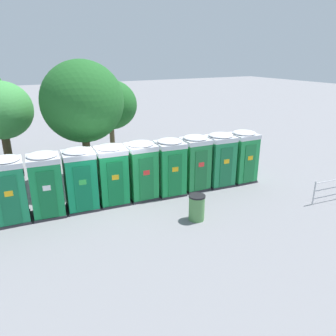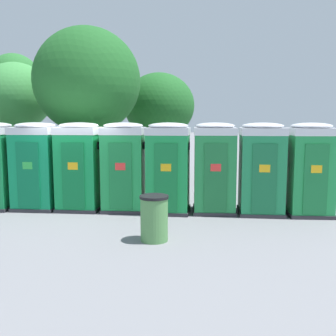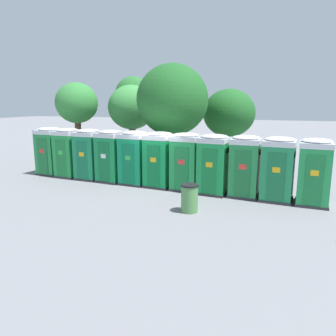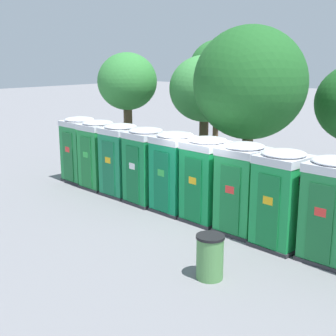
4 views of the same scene
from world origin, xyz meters
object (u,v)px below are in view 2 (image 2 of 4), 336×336
object	(u,v)px
portapotty_6	(124,166)
street_tree_4	(159,106)
portapotty_9	(261,168)
portapotty_4	(37,165)
portapotty_5	(80,166)
street_tree_1	(16,97)
portapotty_10	(310,169)
trash_can	(154,218)
portapotty_8	(214,167)
street_tree_3	(87,81)
portapotty_7	(168,167)
street_tree_2	(14,83)

from	to	relation	value
portapotty_6	street_tree_4	size ratio (longest dim) A/B	0.55
portapotty_6	portapotty_9	bearing A→B (deg)	-5.24
portapotty_4	street_tree_4	world-z (taller)	street_tree_4
portapotty_5	street_tree_1	xyz separation A→B (m)	(-3.65, 4.69, 2.21)
portapotty_5	portapotty_6	bearing A→B (deg)	-3.61
portapotty_6	portapotty_10	xyz separation A→B (m)	(5.16, -0.46, 0.00)
portapotty_9	street_tree_4	xyz separation A→B (m)	(-3.09, 6.57, 1.90)
trash_can	portapotty_8	bearing A→B (deg)	59.54
portapotty_9	portapotty_6	bearing A→B (deg)	174.76
portapotty_8	portapotty_9	world-z (taller)	same
portapotty_4	portapotty_9	xyz separation A→B (m)	(6.46, -0.52, 0.00)
portapotty_8	street_tree_4	distance (m)	6.92
street_tree_3	trash_can	xyz separation A→B (m)	(2.62, -5.65, -3.43)
portapotty_8	street_tree_3	world-z (taller)	street_tree_3
street_tree_1	street_tree_3	distance (m)	3.90
portapotty_8	street_tree_1	world-z (taller)	street_tree_1
portapotty_5	street_tree_3	distance (m)	3.81
portapotty_8	trash_can	distance (m)	3.19
portapotty_4	portapotty_10	xyz separation A→B (m)	(7.75, -0.62, 0.00)
trash_can	portapotty_4	bearing A→B (deg)	140.01
portapotty_10	trash_can	distance (m)	4.85
street_tree_4	portapotty_7	bearing A→B (deg)	-85.53
portapotty_6	portapotty_8	size ratio (longest dim) A/B	1.00
street_tree_3	trash_can	size ratio (longest dim) A/B	5.78
street_tree_1	portapotty_4	bearing A→B (deg)	-62.93
street_tree_2	trash_can	distance (m)	12.37
portapotty_9	trash_can	distance (m)	3.88
portapotty_5	portapotty_9	distance (m)	5.18
street_tree_1	trash_can	xyz separation A→B (m)	(5.96, -7.63, -2.98)
street_tree_4	trash_can	distance (m)	9.46
portapotty_5	portapotty_10	xyz separation A→B (m)	(6.45, -0.54, 0.00)
portapotty_7	street_tree_2	size ratio (longest dim) A/B	0.46
portapotty_6	portapotty_10	size ratio (longest dim) A/B	1.00
portapotty_5	portapotty_7	bearing A→B (deg)	-6.22
portapotty_8	trash_can	world-z (taller)	portapotty_8
portapotty_6	portapotty_4	bearing A→B (deg)	176.42
portapotty_5	street_tree_2	size ratio (longest dim) A/B	0.46
portapotty_7	street_tree_1	world-z (taller)	street_tree_1
trash_can	portapotty_5	bearing A→B (deg)	128.13
portapotty_7	street_tree_1	size ratio (longest dim) A/B	0.52
trash_can	portapotty_9	bearing A→B (deg)	41.23
portapotty_4	portapotty_8	size ratio (longest dim) A/B	1.00
portapotty_7	street_tree_3	bearing A→B (deg)	134.00
portapotty_9	street_tree_3	distance (m)	6.86
portapotty_8	trash_can	size ratio (longest dim) A/B	2.53
portapotty_6	portapotty_9	world-z (taller)	same
portapotty_5	portapotty_10	size ratio (longest dim) A/B	1.00
portapotty_9	street_tree_2	bearing A→B (deg)	143.52
portapotty_10	street_tree_1	bearing A→B (deg)	152.64
portapotty_6	street_tree_2	size ratio (longest dim) A/B	0.46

